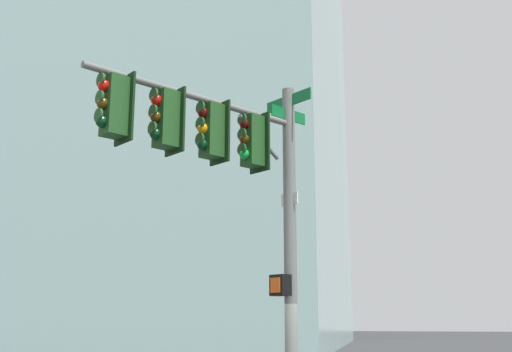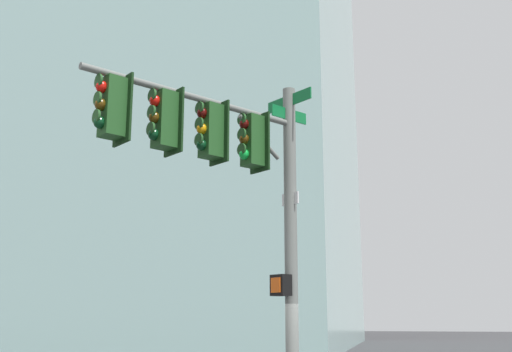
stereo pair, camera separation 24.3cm
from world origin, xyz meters
The scene contains 3 objects.
signal_pole_assembly centered at (-1.16, -1.02, 4.77)m, with size 3.25×4.11×6.87m.
building_brick_nearside centered at (-17.74, 40.93, 24.78)m, with size 24.57×17.24×49.55m, color brown.
building_brick_midblock centered at (-20.48, 47.87, 16.95)m, with size 18.74×15.30×33.89m, color brown.
Camera 1 is at (1.58, -11.63, 2.24)m, focal length 42.76 mm.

